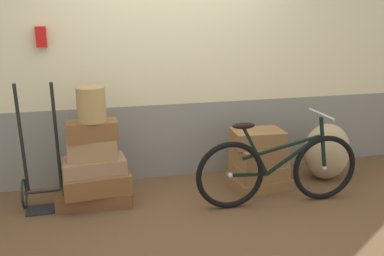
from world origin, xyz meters
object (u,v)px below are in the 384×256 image
Objects in this scene: burlap_sack at (327,151)px; suitcase_8 at (257,138)px; suitcase_1 at (97,182)px; suitcase_4 at (92,130)px; bicycle at (278,169)px; wicker_basket at (91,105)px; luggage_trolley at (43,179)px; suitcase_0 at (96,197)px; suitcase_2 at (94,165)px; suitcase_6 at (258,170)px; suitcase_3 at (93,149)px; suitcase_5 at (258,181)px; suitcase_7 at (259,155)px.

suitcase_8 is at bearing 179.37° from burlap_sack.
suitcase_1 is 1.33× the size of suitcase_4.
bicycle reaches higher than suitcase_8.
wicker_basket is 0.88m from luggage_trolley.
suitcase_0 is 0.33m from suitcase_2.
suitcase_4 is 0.29× the size of bicycle.
suitcase_4 is 0.89× the size of suitcase_8.
suitcase_2 is at bearing 175.45° from suitcase_6.
wicker_basket is at bearing -179.86° from burlap_sack.
suitcase_4 reaches higher than suitcase_2.
suitcase_4 is at bearing 22.87° from suitcase_0.
suitcase_8 reaches higher than suitcase_1.
suitcase_2 is 0.50m from luggage_trolley.
suitcase_3 is 2.58m from burlap_sack.
wicker_basket is (0.02, -0.01, 0.94)m from suitcase_0.
suitcase_3 is at bearing 134.90° from wicker_basket.
suitcase_6 is 0.82× the size of burlap_sack.
suitcase_2 is 1.25× the size of suitcase_4.
suitcase_6 reaches higher than suitcase_5.
burlap_sack is at bearing 6.23° from suitcase_0.
luggage_trolley is at bearing 171.32° from suitcase_5.
suitcase_8 is 1.64× the size of wicker_basket.
suitcase_3 is (-0.01, 0.04, 0.33)m from suitcase_1.
suitcase_0 is 1.14× the size of suitcase_1.
luggage_trolley is (-2.22, 0.09, -0.08)m from suitcase_7.
bicycle is at bearing -15.08° from suitcase_4.
wicker_basket is 1.90m from bicycle.
burlap_sack reaches higher than suitcase_7.
suitcase_2 is (-0.02, 0.05, 0.16)m from suitcase_1.
suitcase_3 is at bearing 165.00° from bicycle.
suitcase_5 is 1.97m from wicker_basket.
suitcase_8 is (1.71, 0.00, -0.21)m from suitcase_4.
burlap_sack is at bearing 6.44° from suitcase_3.
luggage_trolley is (-2.22, 0.09, 0.23)m from suitcase_5.
luggage_trolley reaches higher than suitcase_8.
suitcase_2 is 1.72m from suitcase_8.
suitcase_6 is 0.17m from suitcase_7.
suitcase_5 is (1.73, -0.03, -0.51)m from suitcase_3.
suitcase_7 reaches higher than suitcase_0.
suitcase_8 is (1.70, 0.04, 0.31)m from suitcase_1.
wicker_basket is (-1.70, -0.02, 0.46)m from suitcase_8.
suitcase_1 is 1.94× the size of wicker_basket.
suitcase_1 is 0.51m from luggage_trolley.
suitcase_7 is 0.32× the size of bicycle.
suitcase_5 is 0.13m from suitcase_6.
suitcase_4 is at bearing 179.83° from burlap_sack.
bicycle is at bearing -8.66° from suitcase_0.
suitcase_4 reaches higher than suitcase_3.
bicycle is at bearing -14.79° from wicker_basket.
luggage_trolley is (-0.50, 0.10, 0.05)m from suitcase_1.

